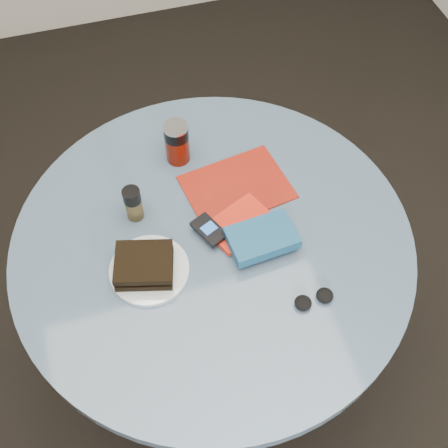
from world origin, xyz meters
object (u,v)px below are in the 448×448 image
object	(u,v)px
red_book	(239,223)
mp3_player	(209,230)
sandwich	(144,265)
soda_can	(177,143)
novel	(262,238)
table	(213,270)
headphones	(314,299)
pepper_grinder	(133,204)
plate	(149,270)
magazine	(237,187)

from	to	relation	value
red_book	mp3_player	xyz separation A→B (m)	(-0.08, -0.01, 0.01)
sandwich	soda_can	bearing A→B (deg)	63.79
sandwich	soda_can	world-z (taller)	soda_can
novel	mp3_player	world-z (taller)	novel
table	headphones	bearing A→B (deg)	-52.79
pepper_grinder	red_book	distance (m)	0.27
pepper_grinder	red_book	bearing A→B (deg)	-23.35
table	plate	world-z (taller)	plate
plate	table	bearing A→B (deg)	15.81
novel	plate	bearing A→B (deg)	174.03
soda_can	mp3_player	distance (m)	0.27
sandwich	red_book	size ratio (longest dim) A/B	0.98
soda_can	red_book	distance (m)	0.28
soda_can	plate	bearing A→B (deg)	-114.94
soda_can	novel	xyz separation A→B (m)	(0.13, -0.33, -0.03)
sandwich	mp3_player	size ratio (longest dim) A/B	1.53
table	sandwich	world-z (taller)	sandwich
novel	headphones	xyz separation A→B (m)	(0.07, -0.18, -0.02)
plate	sandwich	xyz separation A→B (m)	(-0.01, -0.00, 0.03)
magazine	headphones	distance (m)	0.37
novel	soda_can	bearing A→B (deg)	106.31
sandwich	plate	bearing A→B (deg)	7.64
table	pepper_grinder	size ratio (longest dim) A/B	9.83
table	soda_can	bearing A→B (deg)	93.77
plate	magazine	size ratio (longest dim) A/B	0.72
table	novel	size ratio (longest dim) A/B	6.15
plate	sandwich	world-z (taller)	sandwich
table	novel	world-z (taller)	novel
mp3_player	headphones	bearing A→B (deg)	-53.07
soda_can	pepper_grinder	distance (m)	0.22
sandwich	mp3_player	distance (m)	0.18
red_book	mp3_player	world-z (taller)	mp3_player
mp3_player	soda_can	bearing A→B (deg)	92.72
soda_can	table	bearing A→B (deg)	-86.23
pepper_grinder	magazine	xyz separation A→B (m)	(0.27, 0.01, -0.05)
novel	headphones	world-z (taller)	novel
novel	headphones	size ratio (longest dim) A/B	1.66
sandwich	magazine	xyz separation A→B (m)	(0.28, 0.18, -0.03)
magazine	novel	world-z (taller)	novel
plate	novel	distance (m)	0.28
pepper_grinder	magazine	bearing A→B (deg)	2.78
novel	mp3_player	xyz separation A→B (m)	(-0.11, 0.06, -0.01)
red_book	pepper_grinder	bearing A→B (deg)	132.73
plate	red_book	xyz separation A→B (m)	(0.24, 0.06, 0.01)
plate	red_book	distance (m)	0.25
table	pepper_grinder	bearing A→B (deg)	144.41
sandwich	novel	distance (m)	0.29
soda_can	mp3_player	bearing A→B (deg)	-87.28
magazine	soda_can	bearing A→B (deg)	121.78
plate	mp3_player	bearing A→B (deg)	19.43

